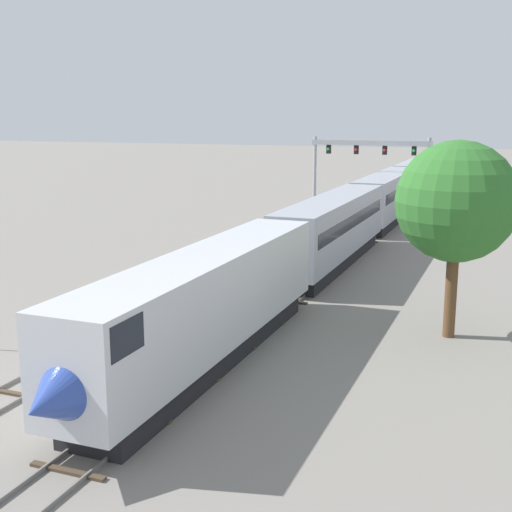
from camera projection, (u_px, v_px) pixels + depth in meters
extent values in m
plane|color=gray|center=(120.00, 388.00, 26.27)|extent=(400.00, 400.00, 0.00)
cube|color=slate|center=(404.00, 203.00, 80.49)|extent=(0.07, 200.00, 0.16)
cube|color=slate|center=(417.00, 204.00, 79.98)|extent=(0.07, 200.00, 0.16)
cube|color=#473828|center=(68.00, 471.00, 20.08)|extent=(2.60, 0.24, 0.10)
cube|color=#473828|center=(138.00, 416.00, 23.73)|extent=(2.60, 0.24, 0.10)
cube|color=#473828|center=(189.00, 376.00, 27.37)|extent=(2.60, 0.24, 0.10)
cube|color=#473828|center=(229.00, 345.00, 31.02)|extent=(2.60, 0.24, 0.10)
cube|color=#473828|center=(260.00, 321.00, 34.66)|extent=(2.60, 0.24, 0.10)
cube|color=#473828|center=(285.00, 301.00, 38.31)|extent=(2.60, 0.24, 0.10)
cube|color=#473828|center=(306.00, 285.00, 41.96)|extent=(2.60, 0.24, 0.10)
cube|color=#473828|center=(323.00, 271.00, 45.60)|extent=(2.60, 0.24, 0.10)
cube|color=#473828|center=(338.00, 260.00, 49.25)|extent=(2.60, 0.24, 0.10)
cube|color=#473828|center=(351.00, 250.00, 52.90)|extent=(2.60, 0.24, 0.10)
cube|color=#473828|center=(362.00, 241.00, 56.54)|extent=(2.60, 0.24, 0.10)
cube|color=#473828|center=(372.00, 233.00, 60.19)|extent=(2.60, 0.24, 0.10)
cube|color=#473828|center=(381.00, 227.00, 63.83)|extent=(2.60, 0.24, 0.10)
cube|color=#473828|center=(389.00, 220.00, 67.48)|extent=(2.60, 0.24, 0.10)
cube|color=#473828|center=(396.00, 215.00, 71.13)|extent=(2.60, 0.24, 0.10)
cube|color=#473828|center=(402.00, 210.00, 74.77)|extent=(2.60, 0.24, 0.10)
cube|color=#473828|center=(408.00, 206.00, 78.42)|extent=(2.60, 0.24, 0.10)
cube|color=#473828|center=(413.00, 202.00, 82.06)|extent=(2.60, 0.24, 0.10)
cube|color=#473828|center=(418.00, 198.00, 85.71)|extent=(2.60, 0.24, 0.10)
cube|color=#473828|center=(422.00, 194.00, 89.36)|extent=(2.60, 0.24, 0.10)
cube|color=#473828|center=(426.00, 191.00, 93.00)|extent=(2.60, 0.24, 0.10)
cube|color=#473828|center=(430.00, 188.00, 96.65)|extent=(2.60, 0.24, 0.10)
cube|color=#473828|center=(433.00, 186.00, 100.30)|extent=(2.60, 0.24, 0.10)
cube|color=#473828|center=(436.00, 183.00, 103.94)|extent=(2.60, 0.24, 0.10)
cube|color=#473828|center=(439.00, 181.00, 107.59)|extent=(2.60, 0.24, 0.10)
cube|color=#473828|center=(442.00, 179.00, 111.23)|extent=(2.60, 0.24, 0.10)
cube|color=#473828|center=(445.00, 177.00, 114.88)|extent=(2.60, 0.24, 0.10)
cube|color=#473828|center=(447.00, 175.00, 118.53)|extent=(2.60, 0.24, 0.10)
cube|color=#473828|center=(450.00, 173.00, 122.17)|extent=(2.60, 0.24, 0.10)
cube|color=#473828|center=(452.00, 171.00, 125.82)|extent=(2.60, 0.24, 0.10)
cube|color=#473828|center=(454.00, 170.00, 129.46)|extent=(2.60, 0.24, 0.10)
cube|color=#473828|center=(456.00, 168.00, 133.11)|extent=(2.60, 0.24, 0.10)
cube|color=#473828|center=(458.00, 167.00, 136.76)|extent=(2.60, 0.24, 0.10)
cube|color=#473828|center=(459.00, 165.00, 140.40)|extent=(2.60, 0.24, 0.10)
cube|color=#473828|center=(461.00, 164.00, 144.05)|extent=(2.60, 0.24, 0.10)
cube|color=#473828|center=(463.00, 163.00, 147.70)|extent=(2.60, 0.24, 0.10)
cube|color=#473828|center=(464.00, 162.00, 151.34)|extent=(2.60, 0.24, 0.10)
cube|color=#473828|center=(466.00, 161.00, 154.99)|extent=(2.60, 0.24, 0.10)
cube|color=#473828|center=(467.00, 159.00, 158.63)|extent=(2.60, 0.24, 0.10)
cube|color=#473828|center=(468.00, 158.00, 162.28)|extent=(2.60, 0.24, 0.10)
cube|color=#473828|center=(469.00, 157.00, 165.93)|extent=(2.60, 0.24, 0.10)
cube|color=#473828|center=(471.00, 157.00, 169.57)|extent=(2.60, 0.24, 0.10)
cube|color=slate|center=(312.00, 226.00, 64.22)|extent=(0.07, 160.00, 0.16)
cube|color=slate|center=(326.00, 226.00, 63.71)|extent=(0.07, 160.00, 0.16)
cube|color=#473828|center=(13.00, 393.00, 25.68)|extent=(2.60, 0.24, 0.10)
cube|color=#473828|center=(76.00, 359.00, 29.33)|extent=(2.60, 0.24, 0.10)
cube|color=#473828|center=(126.00, 332.00, 32.98)|extent=(2.60, 0.24, 0.10)
cube|color=#473828|center=(166.00, 310.00, 36.62)|extent=(2.60, 0.24, 0.10)
cube|color=#473828|center=(198.00, 292.00, 40.27)|extent=(2.60, 0.24, 0.10)
cube|color=#473828|center=(225.00, 277.00, 43.91)|extent=(2.60, 0.24, 0.10)
cube|color=#473828|center=(248.00, 265.00, 47.56)|extent=(2.60, 0.24, 0.10)
cube|color=#473828|center=(268.00, 254.00, 51.21)|extent=(2.60, 0.24, 0.10)
cube|color=#473828|center=(285.00, 245.00, 54.85)|extent=(2.60, 0.24, 0.10)
cube|color=#473828|center=(300.00, 237.00, 58.50)|extent=(2.60, 0.24, 0.10)
cube|color=#473828|center=(313.00, 230.00, 62.15)|extent=(2.60, 0.24, 0.10)
cube|color=#473828|center=(325.00, 223.00, 65.79)|extent=(2.60, 0.24, 0.10)
cube|color=#473828|center=(335.00, 217.00, 69.44)|extent=(2.60, 0.24, 0.10)
cube|color=#473828|center=(345.00, 212.00, 73.08)|extent=(2.60, 0.24, 0.10)
cube|color=#473828|center=(353.00, 208.00, 76.73)|extent=(2.60, 0.24, 0.10)
cube|color=#473828|center=(361.00, 203.00, 80.38)|extent=(2.60, 0.24, 0.10)
cube|color=#473828|center=(368.00, 200.00, 84.02)|extent=(2.60, 0.24, 0.10)
cube|color=#473828|center=(375.00, 196.00, 87.67)|extent=(2.60, 0.24, 0.10)
cube|color=#473828|center=(381.00, 193.00, 91.31)|extent=(2.60, 0.24, 0.10)
cube|color=#473828|center=(386.00, 190.00, 94.96)|extent=(2.60, 0.24, 0.10)
cube|color=#473828|center=(391.00, 187.00, 98.61)|extent=(2.60, 0.24, 0.10)
cube|color=#473828|center=(396.00, 184.00, 102.25)|extent=(2.60, 0.24, 0.10)
cube|color=#473828|center=(401.00, 182.00, 105.90)|extent=(2.60, 0.24, 0.10)
cube|color=#473828|center=(405.00, 180.00, 109.55)|extent=(2.60, 0.24, 0.10)
cube|color=#473828|center=(409.00, 178.00, 113.19)|extent=(2.60, 0.24, 0.10)
cube|color=#473828|center=(412.00, 176.00, 116.84)|extent=(2.60, 0.24, 0.10)
cube|color=#473828|center=(416.00, 174.00, 120.48)|extent=(2.60, 0.24, 0.10)
cube|color=#473828|center=(419.00, 172.00, 124.13)|extent=(2.60, 0.24, 0.10)
cube|color=#473828|center=(422.00, 170.00, 127.78)|extent=(2.60, 0.24, 0.10)
cube|color=#473828|center=(425.00, 169.00, 131.42)|extent=(2.60, 0.24, 0.10)
cube|color=#473828|center=(427.00, 167.00, 135.07)|extent=(2.60, 0.24, 0.10)
cube|color=silver|center=(207.00, 298.00, 28.38)|extent=(3.00, 19.49, 3.80)
cone|color=#2D479E|center=(58.00, 397.00, 19.39)|extent=(2.88, 2.60, 2.88)
cube|color=black|center=(85.00, 331.00, 20.35)|extent=(3.04, 1.80, 1.10)
cube|color=black|center=(208.00, 352.00, 28.87)|extent=(2.52, 17.54, 1.00)
cube|color=#9EA3AD|center=(333.00, 225.00, 47.06)|extent=(3.00, 19.49, 3.80)
cube|color=black|center=(333.00, 219.00, 46.98)|extent=(3.04, 17.93, 0.90)
cube|color=black|center=(332.00, 258.00, 47.55)|extent=(2.52, 17.54, 1.00)
cube|color=#9EA3AD|center=(388.00, 193.00, 65.74)|extent=(3.00, 19.49, 3.80)
cube|color=black|center=(388.00, 189.00, 65.66)|extent=(3.04, 17.93, 0.90)
cube|color=black|center=(387.00, 218.00, 66.23)|extent=(2.52, 17.54, 1.00)
cube|color=#9EA3AD|center=(418.00, 176.00, 84.42)|extent=(3.00, 19.49, 3.80)
cube|color=black|center=(418.00, 173.00, 84.34)|extent=(3.04, 17.93, 0.90)
cube|color=black|center=(417.00, 195.00, 84.92)|extent=(2.52, 17.54, 1.00)
cube|color=#9EA3AD|center=(437.00, 165.00, 103.10)|extent=(3.00, 19.49, 3.80)
cube|color=black|center=(437.00, 162.00, 103.02)|extent=(3.04, 17.93, 0.90)
cube|color=black|center=(436.00, 180.00, 103.60)|extent=(2.52, 17.54, 1.00)
cube|color=#9EA3AD|center=(451.00, 157.00, 121.78)|extent=(3.00, 19.49, 3.80)
cube|color=black|center=(451.00, 155.00, 121.70)|extent=(3.04, 17.93, 0.90)
cube|color=black|center=(450.00, 170.00, 122.28)|extent=(2.52, 17.54, 1.00)
cylinder|color=#999BA0|center=(315.00, 176.00, 70.13)|extent=(0.36, 0.36, 8.26)
cylinder|color=#999BA0|center=(427.00, 180.00, 66.04)|extent=(0.36, 0.36, 8.26)
cube|color=#999BA0|center=(371.00, 143.00, 67.36)|extent=(12.10, 0.36, 0.50)
cube|color=black|center=(329.00, 149.00, 69.08)|extent=(0.44, 0.32, 0.90)
sphere|color=green|center=(328.00, 149.00, 68.91)|extent=(0.28, 0.28, 0.28)
cube|color=black|center=(356.00, 150.00, 68.06)|extent=(0.44, 0.32, 0.90)
sphere|color=red|center=(356.00, 150.00, 67.88)|extent=(0.28, 0.28, 0.28)
cube|color=black|center=(385.00, 150.00, 67.03)|extent=(0.44, 0.32, 0.90)
sphere|color=red|center=(384.00, 150.00, 66.86)|extent=(0.28, 0.28, 0.28)
cube|color=black|center=(414.00, 151.00, 66.01)|extent=(0.44, 0.32, 0.90)
sphere|color=green|center=(414.00, 151.00, 65.84)|extent=(0.28, 0.28, 0.28)
cylinder|color=brown|center=(451.00, 291.00, 31.96)|extent=(0.56, 0.56, 4.55)
sphere|color=#2D6B28|center=(456.00, 201.00, 31.08)|extent=(5.65, 5.65, 5.65)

